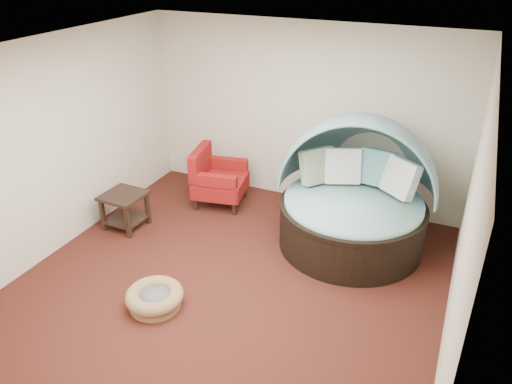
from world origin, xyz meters
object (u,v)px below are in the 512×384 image
at_px(canopy_daybed, 355,187).
at_px(side_table, 125,206).
at_px(red_armchair, 216,179).
at_px(pet_basket, 155,298).

relative_size(canopy_daybed, side_table, 3.88).
bearing_deg(canopy_daybed, red_armchair, 166.52).
bearing_deg(pet_basket, side_table, 136.57).
height_order(red_armchair, side_table, red_armchair).
height_order(pet_basket, side_table, side_table).
bearing_deg(side_table, canopy_daybed, 17.51).
bearing_deg(pet_basket, red_armchair, 102.09).
bearing_deg(red_armchair, canopy_daybed, -16.89).
xyz_separation_m(canopy_daybed, pet_basket, (-1.70, -2.31, -0.71)).
distance_m(pet_basket, red_armchair, 2.62).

